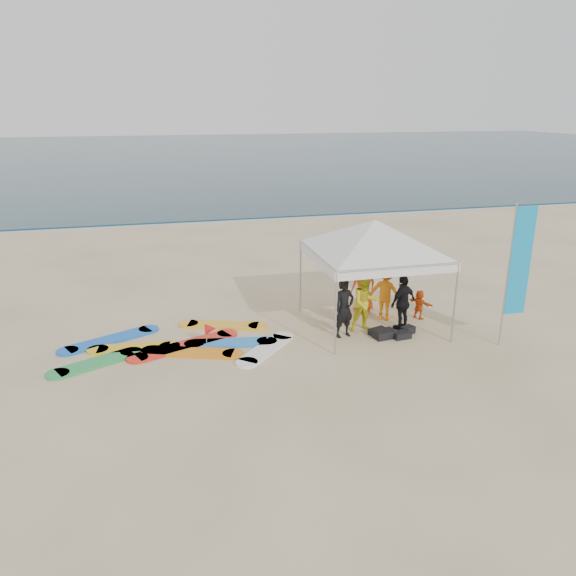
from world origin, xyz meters
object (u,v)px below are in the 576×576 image
(person_orange_b, at_px, (363,285))
(marker_pennant, at_px, (211,329))
(person_orange_a, at_px, (386,292))
(canopy_tent, at_px, (376,220))
(person_yellow, at_px, (365,303))
(feather_flag, at_px, (519,263))
(person_black_a, at_px, (344,308))
(person_black_b, at_px, (403,302))
(surfboard_spread, at_px, (180,345))
(person_seated, at_px, (419,304))

(person_orange_b, height_order, marker_pennant, person_orange_b)
(person_orange_b, bearing_deg, person_orange_a, 108.13)
(person_orange_b, bearing_deg, canopy_tent, 71.94)
(person_yellow, relative_size, feather_flag, 0.44)
(person_orange_a, bearing_deg, person_orange_b, -24.49)
(person_black_a, xyz_separation_m, canopy_tent, (1.01, 0.56, 2.19))
(person_black_b, bearing_deg, feather_flag, 119.54)
(person_black_a, bearing_deg, person_orange_a, 14.05)
(person_black_a, height_order, person_yellow, person_yellow)
(person_orange_a, height_order, canopy_tent, canopy_tent)
(person_yellow, height_order, marker_pennant, person_yellow)
(person_black_b, bearing_deg, canopy_tent, -56.69)
(person_orange_b, bearing_deg, person_yellow, 62.10)
(person_orange_b, xyz_separation_m, feather_flag, (2.77, -3.22, 1.35))
(person_black_b, xyz_separation_m, feather_flag, (2.24, -1.64, 1.41))
(feather_flag, bearing_deg, person_yellow, 151.52)
(person_black_a, relative_size, person_black_b, 1.03)
(feather_flag, height_order, surfboard_spread, feather_flag)
(person_black_a, relative_size, person_seated, 1.86)
(person_orange_a, bearing_deg, person_seated, -152.52)
(person_orange_a, relative_size, marker_pennant, 2.57)
(person_black_a, xyz_separation_m, feather_flag, (3.97, -1.54, 1.38))
(person_orange_a, relative_size, surfboard_spread, 0.28)
(canopy_tent, bearing_deg, person_yellow, -134.82)
(person_orange_a, distance_m, person_orange_b, 0.85)
(person_black_a, bearing_deg, person_yellow, 3.39)
(person_black_a, xyz_separation_m, person_black_b, (1.73, 0.10, -0.02))
(person_orange_a, relative_size, person_seated, 1.92)
(canopy_tent, xyz_separation_m, surfboard_spread, (-5.31, -0.16, -2.96))
(person_black_a, distance_m, person_seated, 2.68)
(person_yellow, height_order, person_seated, person_yellow)
(canopy_tent, bearing_deg, marker_pennant, -175.00)
(person_black_a, relative_size, marker_pennant, 2.50)
(person_black_b, xyz_separation_m, canopy_tent, (-0.73, 0.46, 2.22))
(person_orange_a, relative_size, person_orange_b, 0.99)
(person_black_a, xyz_separation_m, surfboard_spread, (-4.31, 0.40, -0.76))
(canopy_tent, bearing_deg, person_orange_b, 80.14)
(person_yellow, bearing_deg, person_black_a, -164.05)
(canopy_tent, height_order, surfboard_spread, canopy_tent)
(person_black_b, bearing_deg, person_seated, -167.63)
(person_orange_b, height_order, feather_flag, feather_flag)
(feather_flag, bearing_deg, surfboard_spread, 166.80)
(person_yellow, relative_size, person_black_b, 1.05)
(canopy_tent, height_order, marker_pennant, canopy_tent)
(marker_pennant, bearing_deg, person_seated, 5.11)
(person_seated, relative_size, marker_pennant, 1.34)
(person_black_a, height_order, person_orange_b, person_orange_b)
(marker_pennant, bearing_deg, surfboard_spread, 163.60)
(person_orange_b, bearing_deg, person_seated, 136.31)
(person_black_b, height_order, surfboard_spread, person_black_b)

